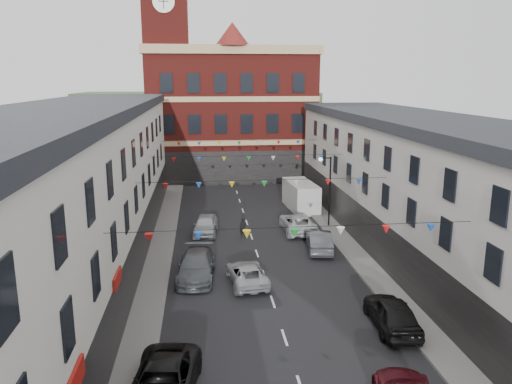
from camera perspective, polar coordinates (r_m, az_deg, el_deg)
name	(u,v)px	position (r m, az deg, el deg)	size (l,w,h in m)	color
ground	(273,302)	(28.76, 1.93, -12.44)	(160.00, 160.00, 0.00)	black
pavement_left	(152,292)	(30.45, -11.84, -11.07)	(1.80, 64.00, 0.15)	#605E5B
pavement_right	(379,281)	(32.12, 13.87, -9.88)	(1.80, 64.00, 0.15)	#605E5B
terrace_left	(52,212)	(28.74, -22.24, -2.08)	(8.40, 56.00, 10.70)	silver
terrace_right	(470,208)	(31.81, 23.24, -1.72)	(8.40, 56.00, 9.70)	beige
civic_building	(231,112)	(63.93, -2.92, 9.09)	(20.60, 13.30, 18.50)	maroon
clock_tower	(167,55)	(60.90, -10.14, 15.13)	(5.60, 5.60, 30.00)	maroon
distant_hill	(199,122)	(88.03, -6.48, 8.00)	(40.00, 14.00, 10.00)	#335025
street_lamp	(327,182)	(41.90, 8.13, 1.17)	(1.10, 0.36, 6.00)	black
car_left_c	(163,384)	(20.95, -10.61, -20.77)	(2.48, 5.39, 1.50)	black
car_left_d	(196,266)	(31.89, -6.83, -8.36)	(2.23, 5.48, 1.59)	#484C51
car_left_e	(206,225)	(40.48, -5.78, -3.76)	(1.80, 4.48, 1.53)	#9FA4A8
car_right_d	(392,313)	(26.57, 15.27, -13.20)	(1.92, 4.76, 1.62)	black
car_right_e	(319,240)	(36.79, 7.20, -5.51)	(1.61, 4.63, 1.53)	#44454A
car_right_f	(298,223)	(41.06, 4.80, -3.53)	(2.46, 5.34, 1.48)	silver
moving_car	(247,273)	(30.89, -1.04, -9.29)	(2.13, 4.61, 1.28)	#9FA3A6
white_van	(301,196)	(48.10, 5.13, -0.41)	(2.27, 5.89, 2.61)	beige
pedestrian	(243,228)	(39.26, -1.47, -4.16)	(0.59, 0.39, 1.62)	black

